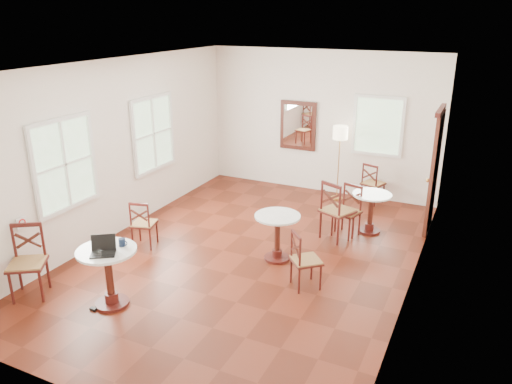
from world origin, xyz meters
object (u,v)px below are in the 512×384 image
at_px(cafe_table_near, 109,271).
at_px(mouse, 101,251).
at_px(chair_back_a, 373,183).
at_px(water_glass, 99,254).
at_px(laptop, 103,249).
at_px(chair_near_a, 143,224).
at_px(cafe_table_mid, 277,232).
at_px(floor_lamp, 340,138).
at_px(chair_mid_b, 305,260).
at_px(cafe_table_back, 371,208).
at_px(power_adapter, 93,309).
at_px(chair_mid_a, 336,211).
at_px(chair_near_b, 28,262).
at_px(chair_back_b, 347,211).
at_px(navy_mug, 122,242).

height_order(cafe_table_near, mouse, mouse).
bearing_deg(mouse, chair_back_a, 73.02).
bearing_deg(water_glass, laptop, 111.92).
relative_size(cafe_table_near, mouse, 8.62).
distance_m(chair_near_a, mouse, 1.90).
distance_m(cafe_table_mid, floor_lamp, 3.16).
distance_m(cafe_table_near, chair_mid_b, 2.66).
bearing_deg(chair_mid_b, cafe_table_near, 83.63).
distance_m(cafe_table_mid, chair_mid_b, 0.91).
height_order(cafe_table_mid, mouse, mouse).
height_order(cafe_table_near, chair_near_a, chair_near_a).
height_order(cafe_table_back, power_adapter, cafe_table_back).
distance_m(chair_mid_a, floor_lamp, 2.14).
xyz_separation_m(mouse, power_adapter, (-0.13, -0.13, -0.82)).
height_order(cafe_table_mid, chair_mid_b, chair_mid_b).
bearing_deg(mouse, cafe_table_back, 62.76).
height_order(chair_mid_a, chair_back_a, chair_mid_a).
bearing_deg(cafe_table_near, chair_back_a, 66.63).
bearing_deg(chair_near_b, water_glass, -30.79).
bearing_deg(cafe_table_mid, laptop, -123.00).
height_order(cafe_table_near, chair_mid_b, chair_mid_b).
bearing_deg(mouse, cafe_table_near, 92.96).
bearing_deg(power_adapter, cafe_table_near, 57.99).
xyz_separation_m(cafe_table_near, water_glass, (0.08, -0.21, 0.37)).
bearing_deg(cafe_table_near, chair_back_b, 57.63).
bearing_deg(chair_near_a, chair_mid_a, -164.68).
height_order(chair_mid_a, chair_back_b, chair_mid_a).
distance_m(cafe_table_mid, laptop, 2.70).
xyz_separation_m(cafe_table_back, laptop, (-2.53, -3.91, 0.43)).
relative_size(chair_near_a, water_glass, 7.64).
height_order(chair_near_a, floor_lamp, floor_lamp).
relative_size(chair_near_a, floor_lamp, 0.53).
xyz_separation_m(cafe_table_near, chair_mid_a, (2.10, 3.28, 0.01)).
bearing_deg(floor_lamp, cafe_table_mid, -91.30).
bearing_deg(laptop, chair_mid_a, 24.67).
relative_size(chair_near_b, chair_mid_a, 0.96).
height_order(cafe_table_mid, chair_back_a, chair_back_a).
distance_m(floor_lamp, mouse, 5.53).
xyz_separation_m(chair_near_a, navy_mug, (0.82, -1.46, 0.46)).
relative_size(cafe_table_back, chair_near_b, 0.71).
relative_size(chair_near_a, mouse, 8.64).
bearing_deg(cafe_table_mid, cafe_table_near, -124.64).
height_order(chair_back_a, mouse, mouse).
height_order(cafe_table_near, chair_mid_a, chair_mid_a).
height_order(cafe_table_mid, navy_mug, navy_mug).
distance_m(floor_lamp, water_glass, 5.62).
bearing_deg(chair_mid_a, cafe_table_near, 81.27).
bearing_deg(chair_back_b, chair_mid_a, -103.66).
distance_m(chair_mid_a, navy_mug, 3.70).
distance_m(chair_near_a, power_adapter, 1.97).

